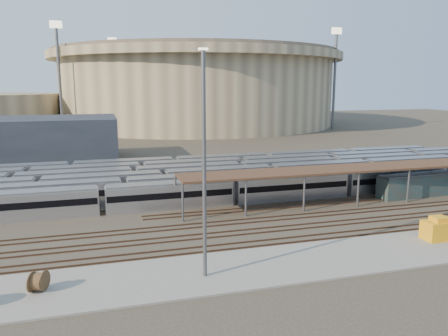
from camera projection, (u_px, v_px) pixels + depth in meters
ground at (245, 219)px, 57.51m from camera, size 420.00×420.00×0.00m
apron at (246, 268)px, 41.97m from camera, size 50.00×9.00×0.20m
subway_trains at (216, 177)px, 74.91m from camera, size 128.17×23.90×3.60m
inspection_shed at (374, 168)px, 66.30m from camera, size 60.30×6.00×5.30m
empty_tracks at (258, 231)px, 52.77m from camera, size 170.00×9.62×0.18m
stadium at (197, 87)px, 193.30m from camera, size 124.00×124.00×32.50m
service_building at (21, 140)px, 98.98m from camera, size 42.00×20.00×10.00m
floodlight_0 at (59, 75)px, 149.29m from camera, size 4.00×1.00×38.40m
floodlight_2 at (335, 76)px, 166.95m from camera, size 4.00×1.00×38.40m
floodlight_3 at (114, 77)px, 201.90m from camera, size 4.00×1.00×38.40m
teal_boxcar at (420, 185)px, 69.27m from camera, size 14.90×3.80×3.44m
cable_reel_west at (39, 281)px, 36.99m from camera, size 1.60×2.01×1.77m
yard_light_pole at (204, 166)px, 38.20m from camera, size 0.82×0.36×20.31m
yellow_equipment at (438, 230)px, 49.37m from camera, size 3.45×2.17×2.15m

